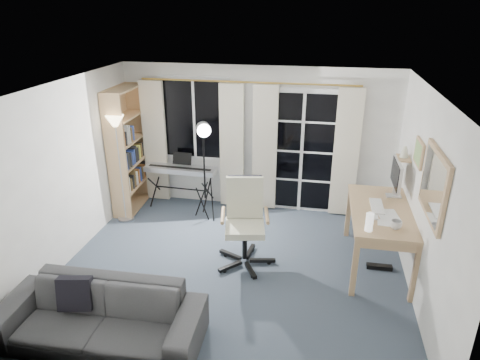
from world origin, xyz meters
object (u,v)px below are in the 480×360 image
(mug, at_px, (396,224))
(bookshelf, at_px, (126,153))
(monitor, at_px, (396,175))
(studio_light, at_px, (204,141))
(sofa, at_px, (98,308))
(keyboard_piano, at_px, (181,170))
(office_chair, at_px, (245,214))
(desk, at_px, (381,217))
(torchiere_lamp, at_px, (117,137))

(mug, bearing_deg, bookshelf, 159.54)
(bookshelf, relative_size, monitor, 3.46)
(studio_light, bearing_deg, bookshelf, 146.74)
(bookshelf, xyz_separation_m, sofa, (1.06, -3.06, -0.57))
(monitor, xyz_separation_m, sofa, (-3.14, -2.47, -0.73))
(sofa, bearing_deg, mug, 25.02)
(bookshelf, height_order, studio_light, bookshelf)
(keyboard_piano, relative_size, office_chair, 1.05)
(desk, relative_size, monitor, 2.60)
(monitor, bearing_deg, bookshelf, 171.52)
(keyboard_piano, bearing_deg, studio_light, -35.82)
(studio_light, height_order, mug, studio_light)
(desk, distance_m, monitor, 0.64)
(monitor, bearing_deg, torchiere_lamp, 177.55)
(bookshelf, height_order, torchiere_lamp, bookshelf)
(bookshelf, bearing_deg, keyboard_piano, 9.74)
(torchiere_lamp, xyz_separation_m, monitor, (4.09, -0.13, -0.25))
(monitor, bearing_deg, office_chair, -162.42)
(studio_light, relative_size, mug, 12.33)
(bookshelf, xyz_separation_m, keyboard_piano, (0.87, 0.19, -0.31))
(studio_light, distance_m, mug, 3.01)
(monitor, distance_m, sofa, 4.07)
(desk, bearing_deg, sofa, -146.12)
(studio_light, relative_size, office_chair, 1.43)
(torchiere_lamp, bearing_deg, office_chair, -20.03)
(torchiere_lamp, relative_size, sofa, 0.82)
(mug, height_order, sofa, mug)
(monitor, bearing_deg, desk, -114.15)
(monitor, bearing_deg, mug, -96.38)
(keyboard_piano, height_order, office_chair, office_chair)
(studio_light, height_order, desk, studio_light)
(studio_light, distance_m, office_chair, 1.44)
(bookshelf, relative_size, sofa, 0.97)
(keyboard_piano, xyz_separation_m, monitor, (3.33, -0.77, 0.47))
(torchiere_lamp, height_order, sofa, torchiere_lamp)
(sofa, bearing_deg, monitor, 36.65)
(studio_light, xyz_separation_m, desk, (2.58, -0.80, -0.62))
(studio_light, bearing_deg, torchiere_lamp, 165.43)
(torchiere_lamp, bearing_deg, mug, -15.16)
(torchiere_lamp, xyz_separation_m, studio_light, (1.31, 0.21, -0.05))
(desk, bearing_deg, keyboard_piano, 158.08)
(bookshelf, relative_size, studio_light, 1.23)
(office_chair, xyz_separation_m, monitor, (1.96, 0.64, 0.45))
(keyboard_piano, xyz_separation_m, mug, (3.23, -1.72, 0.23))
(keyboard_piano, bearing_deg, sofa, -84.62)
(bookshelf, distance_m, sofa, 3.28)
(keyboard_piano, bearing_deg, mug, -25.94)
(bookshelf, distance_m, office_chair, 2.57)
(studio_light, relative_size, desk, 1.08)
(desk, height_order, mug, mug)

